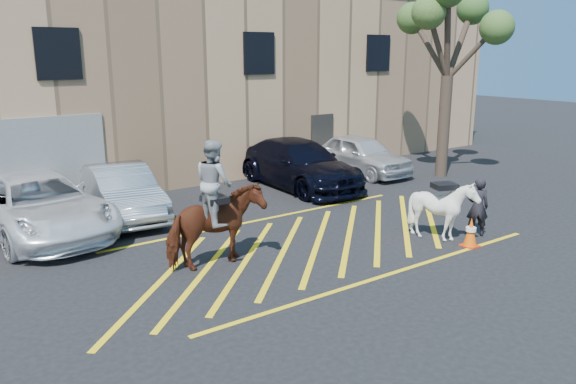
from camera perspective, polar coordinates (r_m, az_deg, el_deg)
ground at (r=14.37m, az=2.27°, el=-4.88°), size 90.00×90.00×0.00m
car_white_pickup at (r=15.92m, az=-24.03°, el=-1.27°), size 3.21×5.90×1.57m
car_silver_sedan at (r=16.82m, az=-16.51°, el=0.02°), size 2.01×4.67×1.50m
car_blue_suv at (r=19.79m, az=1.13°, el=2.87°), size 2.49×5.72×1.64m
car_white_suv at (r=22.13m, az=7.37°, el=3.80°), size 1.86×4.48×1.52m
handler at (r=15.28m, az=18.70°, el=-1.44°), size 0.67×0.65×1.54m
warehouse at (r=24.21m, az=-15.71°, el=11.17°), size 32.42×10.20×7.30m
hatching_zone at (r=14.14m, az=3.02°, el=-5.17°), size 12.60×5.12×0.01m
mounted_bay at (r=12.39m, az=-7.42°, el=-2.50°), size 2.17×0.99×2.86m
saddled_white at (r=14.67m, az=15.45°, el=-1.73°), size 1.72×1.81×1.58m
traffic_cone at (r=14.49m, az=18.07°, el=-3.90°), size 0.41×0.41×0.73m
tree at (r=21.98m, az=16.19°, el=16.23°), size 3.99×4.37×7.31m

